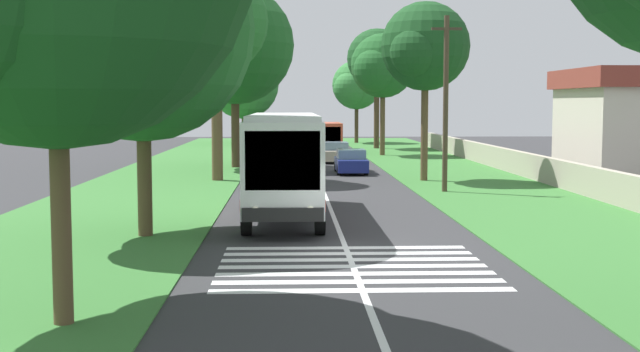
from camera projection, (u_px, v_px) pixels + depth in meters
ground at (348, 254)px, 22.65m from camera, size 160.00×160.00×0.00m
grass_verge_left at (143, 194)px, 37.28m from camera, size 120.00×8.00×0.04m
grass_verge_right at (503, 193)px, 37.89m from camera, size 120.00×8.00×0.04m
centre_line at (325, 194)px, 37.58m from camera, size 110.00×0.16×0.01m
coach_bus at (284, 158)px, 29.61m from camera, size 11.16×2.62×3.73m
zebra_crossing at (353, 266)px, 20.89m from camera, size 5.85×6.80×0.01m
trailing_car_0 at (351, 162)px, 48.70m from camera, size 4.30×1.78×1.43m
trailing_car_1 at (336, 153)px, 57.85m from camera, size 4.30×1.78×1.43m
trailing_minibus_0 at (328, 135)px, 68.28m from camera, size 6.00×2.14×2.53m
roadside_tree_left_0 at (215, 26)px, 43.57m from camera, size 6.63×5.51×11.12m
roadside_tree_left_2 at (242, 86)px, 84.17m from camera, size 8.79×7.17×9.67m
roadside_tree_left_3 at (134, 34)px, 24.90m from camera, size 7.98×6.87×9.76m
roadside_tree_left_4 at (232, 48)px, 52.51m from camera, size 9.19×7.55×11.56m
roadside_tree_right_0 at (375, 60)px, 74.63m from camera, size 6.20×5.43×10.83m
roadside_tree_right_2 at (423, 49)px, 43.30m from camera, size 5.23×4.67×9.40m
roadside_tree_right_3 at (381, 67)px, 64.71m from camera, size 5.86×5.06×9.56m
roadside_tree_right_4 at (355, 87)px, 85.62m from camera, size 6.38×5.07×8.52m
utility_pole at (446, 101)px, 37.97m from camera, size 0.24×1.40×8.07m
roadside_wall at (543, 169)px, 42.93m from camera, size 70.00×0.40×1.34m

